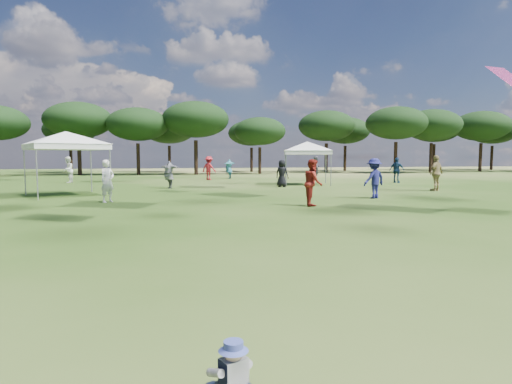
% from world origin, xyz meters
% --- Properties ---
extents(tree_line, '(108.78, 17.63, 7.77)m').
position_xyz_m(tree_line, '(2.39, 47.41, 5.42)').
color(tree_line, black).
rests_on(tree_line, ground).
extents(tent_left, '(6.04, 6.04, 3.31)m').
position_xyz_m(tent_left, '(-4.99, 20.85, 2.88)').
color(tent_left, gray).
rests_on(tent_left, ground).
extents(tent_right, '(5.77, 5.77, 3.13)m').
position_xyz_m(tent_right, '(8.81, 25.91, 2.71)').
color(tent_right, gray).
rests_on(tent_right, ground).
extents(toddler, '(0.35, 0.38, 0.47)m').
position_xyz_m(toddler, '(-0.46, 2.25, 0.21)').
color(toddler, black).
rests_on(toddler, ground).
extents(festival_crowd, '(28.35, 22.33, 1.92)m').
position_xyz_m(festival_crowd, '(1.48, 25.53, 0.87)').
color(festival_crowd, navy).
rests_on(festival_crowd, ground).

